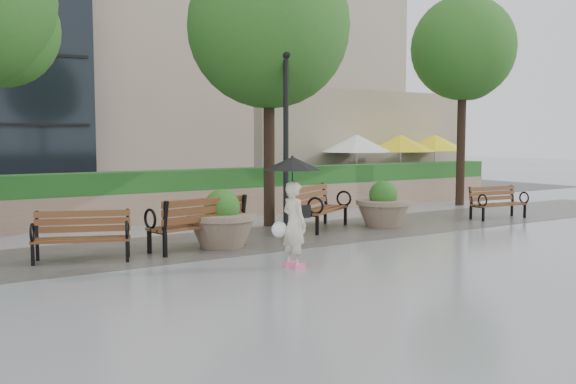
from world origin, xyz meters
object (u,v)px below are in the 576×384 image
bench_2 (198,234)px  bench_4 (498,209)px  planter_left (222,225)px  planter_right (383,209)px  pedestrian (293,200)px  bench_1 (82,247)px  bench_3 (321,217)px  lamppost (286,154)px

bench_2 → bench_4: bench_2 is taller
planter_left → planter_right: 4.79m
bench_2 → planter_left: (0.55, 0.01, 0.15)m
planter_left → pedestrian: bearing=-87.6°
planter_left → planter_right: size_ratio=1.03×
bench_1 → planter_left: size_ratio=1.27×
planter_right → pedestrian: pedestrian is taller
planter_right → bench_3: bearing=164.4°
bench_3 → lamppost: bearing=165.5°
bench_1 → planter_right: (7.60, 0.44, 0.18)m
bench_1 → bench_3: bearing=29.8°
bench_3 → pedestrian: size_ratio=1.09×
planter_left → pedestrian: 2.55m
bench_2 → lamppost: (2.44, 0.53, 1.54)m
pedestrian → bench_2: bearing=10.7°
bench_1 → planter_left: (2.83, -0.03, 0.20)m
bench_3 → planter_right: size_ratio=1.51×
lamppost → pedestrian: lamppost is taller
planter_right → lamppost: lamppost is taller
bench_2 → planter_right: (5.32, 0.48, 0.14)m
bench_3 → planter_left: size_ratio=1.46×
bench_3 → bench_4: (5.23, -1.06, -0.05)m
bench_1 → lamppost: lamppost is taller
bench_1 → pedestrian: size_ratio=0.95×
pedestrian → planter_left: bearing=-1.9°
bench_1 → planter_right: 7.61m
bench_2 → planter_left: size_ratio=1.46×
bench_2 → bench_3: size_ratio=1.00×
bench_1 → bench_2: 2.28m
bench_2 → planter_right: 5.35m
bench_3 → bench_4: size_ratio=1.23×
planter_left → bench_1: bearing=179.5°
bench_1 → lamppost: bearing=27.4°
bench_2 → planter_right: planter_right is taller
bench_4 → lamppost: size_ratio=0.40×
planter_right → pedestrian: bearing=-148.0°
bench_1 → bench_3: bench_3 is taller
bench_2 → lamppost: 2.94m
lamppost → bench_3: bearing=17.0°
bench_3 → planter_left: 3.30m
bench_3 → pedestrian: bearing=-163.9°
bench_1 → lamppost: (4.72, 0.49, 1.59)m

